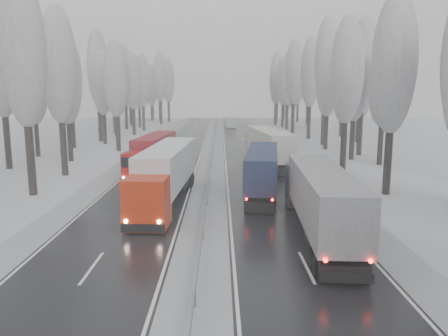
{
  "coord_description": "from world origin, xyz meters",
  "views": [
    {
      "loc": [
        1.03,
        -20.21,
        8.44
      ],
      "look_at": [
        1.34,
        16.01,
        2.2
      ],
      "focal_mm": 35.0,
      "sensor_mm": 36.0,
      "label": 1
    }
  ],
  "objects_px": {
    "truck_blue_box": "(263,167)",
    "box_truck_distant": "(230,122)",
    "truck_grey_tarp": "(319,195)",
    "truck_red_red": "(153,151)",
    "truck_red_white": "(166,171)",
    "truck_cream_box": "(267,144)"
  },
  "relations": [
    {
      "from": "truck_blue_box",
      "to": "truck_cream_box",
      "type": "xyz_separation_m",
      "value": [
        1.88,
        13.97,
        0.28
      ]
    },
    {
      "from": "truck_grey_tarp",
      "to": "box_truck_distant",
      "type": "bearing_deg",
      "value": 95.68
    },
    {
      "from": "truck_cream_box",
      "to": "truck_blue_box",
      "type": "bearing_deg",
      "value": -103.98
    },
    {
      "from": "truck_red_white",
      "to": "truck_red_red",
      "type": "bearing_deg",
      "value": 105.97
    },
    {
      "from": "truck_blue_box",
      "to": "truck_red_white",
      "type": "relative_size",
      "value": 0.89
    },
    {
      "from": "truck_grey_tarp",
      "to": "truck_blue_box",
      "type": "xyz_separation_m",
      "value": [
        -2.28,
        11.3,
        -0.18
      ]
    },
    {
      "from": "truck_grey_tarp",
      "to": "box_truck_distant",
      "type": "xyz_separation_m",
      "value": [
        -3.5,
        81.84,
        -1.05
      ]
    },
    {
      "from": "truck_grey_tarp",
      "to": "truck_red_red",
      "type": "height_order",
      "value": "truck_grey_tarp"
    },
    {
      "from": "truck_cream_box",
      "to": "truck_red_white",
      "type": "xyz_separation_m",
      "value": [
        -9.67,
        -17.5,
        0.01
      ]
    },
    {
      "from": "truck_red_red",
      "to": "truck_red_white",
      "type": "bearing_deg",
      "value": -72.68
    },
    {
      "from": "truck_grey_tarp",
      "to": "truck_cream_box",
      "type": "height_order",
      "value": "truck_cream_box"
    },
    {
      "from": "truck_cream_box",
      "to": "box_truck_distant",
      "type": "height_order",
      "value": "truck_cream_box"
    },
    {
      "from": "truck_grey_tarp",
      "to": "truck_blue_box",
      "type": "distance_m",
      "value": 11.52
    },
    {
      "from": "truck_cream_box",
      "to": "truck_red_red",
      "type": "relative_size",
      "value": 1.12
    },
    {
      "from": "truck_grey_tarp",
      "to": "truck_red_red",
      "type": "relative_size",
      "value": 1.08
    },
    {
      "from": "truck_cream_box",
      "to": "box_truck_distant",
      "type": "relative_size",
      "value": 2.32
    },
    {
      "from": "box_truck_distant",
      "to": "truck_red_red",
      "type": "xyz_separation_m",
      "value": [
        -9.72,
        -59.97,
        0.88
      ]
    },
    {
      "from": "truck_blue_box",
      "to": "truck_grey_tarp",
      "type": "bearing_deg",
      "value": -71.54
    },
    {
      "from": "truck_grey_tarp",
      "to": "truck_blue_box",
      "type": "height_order",
      "value": "truck_grey_tarp"
    },
    {
      "from": "box_truck_distant",
      "to": "truck_grey_tarp",
      "type": "bearing_deg",
      "value": -91.89
    },
    {
      "from": "truck_red_white",
      "to": "truck_red_red",
      "type": "relative_size",
      "value": 1.13
    },
    {
      "from": "truck_blue_box",
      "to": "box_truck_distant",
      "type": "bearing_deg",
      "value": 98.04
    }
  ]
}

